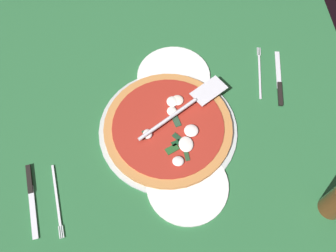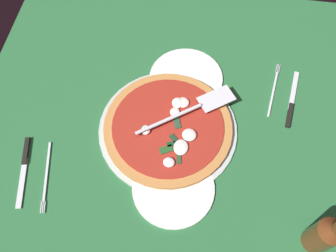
# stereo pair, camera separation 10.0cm
# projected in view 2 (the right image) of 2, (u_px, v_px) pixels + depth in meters

# --- Properties ---
(ground_plane) EXTENTS (1.13, 1.13, 0.01)m
(ground_plane) POSITION_uv_depth(u_px,v_px,m) (170.00, 131.00, 1.02)
(ground_plane) COLOR #276135
(checker_pattern) EXTENTS (1.13, 1.13, 0.00)m
(checker_pattern) POSITION_uv_depth(u_px,v_px,m) (170.00, 130.00, 1.01)
(checker_pattern) COLOR white
(checker_pattern) RESTS_ON ground_plane
(pizza_pan) EXTENTS (0.38, 0.38, 0.01)m
(pizza_pan) POSITION_uv_depth(u_px,v_px,m) (168.00, 128.00, 1.01)
(pizza_pan) COLOR #AFBAB9
(pizza_pan) RESTS_ON ground_plane
(dinner_plate_left) EXTENTS (0.21, 0.21, 0.01)m
(dinner_plate_left) POSITION_uv_depth(u_px,v_px,m) (173.00, 188.00, 0.93)
(dinner_plate_left) COLOR silver
(dinner_plate_left) RESTS_ON ground_plane
(dinner_plate_right) EXTENTS (0.22, 0.22, 0.01)m
(dinner_plate_right) POSITION_uv_depth(u_px,v_px,m) (186.00, 78.00, 1.09)
(dinner_plate_right) COLOR white
(dinner_plate_right) RESTS_ON ground_plane
(pizza) EXTENTS (0.35, 0.35, 0.03)m
(pizza) POSITION_uv_depth(u_px,v_px,m) (168.00, 127.00, 1.00)
(pizza) COLOR #BD7C3E
(pizza) RESTS_ON pizza_pan
(pizza_server) EXTENTS (0.20, 0.26, 0.01)m
(pizza_server) POSITION_uv_depth(u_px,v_px,m) (191.00, 110.00, 1.00)
(pizza_server) COLOR silver
(pizza_server) RESTS_ON pizza
(place_setting_near) EXTENTS (0.22, 0.15, 0.01)m
(place_setting_near) POSITION_uv_depth(u_px,v_px,m) (283.00, 98.00, 1.06)
(place_setting_near) COLOR silver
(place_setting_near) RESTS_ON ground_plane
(place_setting_far) EXTENTS (0.20, 0.17, 0.01)m
(place_setting_far) POSITION_uv_depth(u_px,v_px,m) (35.00, 171.00, 0.95)
(place_setting_far) COLOR white
(place_setting_far) RESTS_ON ground_plane
(beer_bottle) EXTENTS (0.06, 0.06, 0.22)m
(beer_bottle) POSITION_uv_depth(u_px,v_px,m) (326.00, 234.00, 0.80)
(beer_bottle) COLOR #5C3016
(beer_bottle) RESTS_ON ground_plane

